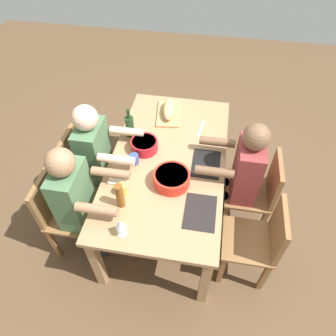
% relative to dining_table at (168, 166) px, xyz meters
% --- Properties ---
extents(ground_plane, '(8.00, 8.00, 0.00)m').
position_rel_dining_table_xyz_m(ground_plane, '(0.00, 0.00, -0.66)').
color(ground_plane, brown).
extents(dining_table, '(1.77, 0.96, 0.74)m').
position_rel_dining_table_xyz_m(dining_table, '(0.00, 0.00, 0.00)').
color(dining_table, '#A87F56').
rests_on(dining_table, ground_plane).
extents(chair_far_right, '(0.40, 0.40, 0.85)m').
position_rel_dining_table_xyz_m(chair_far_right, '(0.49, 0.80, -0.18)').
color(chair_far_right, olive).
rests_on(chair_far_right, ground_plane).
extents(chair_near_center, '(0.40, 0.40, 0.85)m').
position_rel_dining_table_xyz_m(chair_near_center, '(0.00, -0.80, -0.18)').
color(chair_near_center, olive).
rests_on(chair_near_center, ground_plane).
extents(diner_near_center, '(0.41, 0.53, 1.20)m').
position_rel_dining_table_xyz_m(diner_near_center, '(0.00, -0.62, 0.04)').
color(diner_near_center, '#2D2D38').
rests_on(diner_near_center, ground_plane).
extents(chair_far_center, '(0.40, 0.40, 0.85)m').
position_rel_dining_table_xyz_m(chair_far_center, '(0.00, 0.80, -0.18)').
color(chair_far_center, olive).
rests_on(chair_far_center, ground_plane).
extents(diner_far_center, '(0.41, 0.53, 1.20)m').
position_rel_dining_table_xyz_m(diner_far_center, '(-0.00, 0.62, 0.04)').
color(diner_far_center, '#2D2D38').
rests_on(diner_far_center, ground_plane).
extents(chair_near_right, '(0.40, 0.40, 0.85)m').
position_rel_dining_table_xyz_m(chair_near_right, '(0.49, -0.80, -0.18)').
color(chair_near_right, olive).
rests_on(chair_near_right, ground_plane).
extents(diner_near_right, '(0.41, 0.53, 1.20)m').
position_rel_dining_table_xyz_m(diner_near_right, '(0.49, -0.62, 0.04)').
color(diner_near_right, '#2D2D38').
rests_on(diner_near_right, ground_plane).
extents(serving_bowl_greens, '(0.23, 0.23, 0.10)m').
position_rel_dining_table_xyz_m(serving_bowl_greens, '(-0.08, -0.22, 0.14)').
color(serving_bowl_greens, '#B21923').
rests_on(serving_bowl_greens, dining_table).
extents(serving_bowl_salad, '(0.29, 0.29, 0.10)m').
position_rel_dining_table_xyz_m(serving_bowl_salad, '(0.25, 0.07, 0.14)').
color(serving_bowl_salad, red).
rests_on(serving_bowl_salad, dining_table).
extents(cutting_board, '(0.42, 0.26, 0.02)m').
position_rel_dining_table_xyz_m(cutting_board, '(-0.60, -0.09, 0.09)').
color(cutting_board, tan).
rests_on(cutting_board, dining_table).
extents(bread_loaf, '(0.33, 0.15, 0.09)m').
position_rel_dining_table_xyz_m(bread_loaf, '(-0.60, -0.09, 0.15)').
color(bread_loaf, tan).
rests_on(bread_loaf, cutting_board).
extents(wine_bottle, '(0.08, 0.08, 0.29)m').
position_rel_dining_table_xyz_m(wine_bottle, '(-0.24, -0.38, 0.19)').
color(wine_bottle, '#193819').
rests_on(wine_bottle, dining_table).
extents(beer_bottle, '(0.06, 0.06, 0.22)m').
position_rel_dining_table_xyz_m(beer_bottle, '(0.52, -0.26, 0.19)').
color(beer_bottle, brown).
rests_on(beer_bottle, dining_table).
extents(wine_glass, '(0.08, 0.08, 0.17)m').
position_rel_dining_table_xyz_m(wine_glass, '(0.75, -0.19, 0.20)').
color(wine_glass, silver).
rests_on(wine_glass, dining_table).
extents(placemat_far_right, '(0.32, 0.23, 0.01)m').
position_rel_dining_table_xyz_m(placemat_far_right, '(0.49, 0.32, 0.08)').
color(placemat_far_right, black).
rests_on(placemat_far_right, dining_table).
extents(cup_near_center, '(0.08, 0.08, 0.09)m').
position_rel_dining_table_xyz_m(cup_near_center, '(0.09, -0.27, 0.13)').
color(cup_near_center, '#334C8C').
rests_on(cup_near_center, dining_table).
extents(placemat_far_center, '(0.32, 0.23, 0.01)m').
position_rel_dining_table_xyz_m(placemat_far_center, '(0.00, 0.32, 0.08)').
color(placemat_far_center, black).
rests_on(placemat_far_center, dining_table).
extents(cup_near_right, '(0.07, 0.07, 0.10)m').
position_rel_dining_table_xyz_m(cup_near_right, '(0.41, -0.27, 0.13)').
color(cup_near_right, gold).
rests_on(cup_near_right, dining_table).
extents(carving_knife, '(0.23, 0.06, 0.01)m').
position_rel_dining_table_xyz_m(carving_knife, '(-0.43, 0.23, 0.09)').
color(carving_knife, silver).
rests_on(carving_knife, dining_table).
extents(napkin_stack, '(0.14, 0.14, 0.02)m').
position_rel_dining_table_xyz_m(napkin_stack, '(0.28, -0.35, 0.09)').
color(napkin_stack, white).
rests_on(napkin_stack, dining_table).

